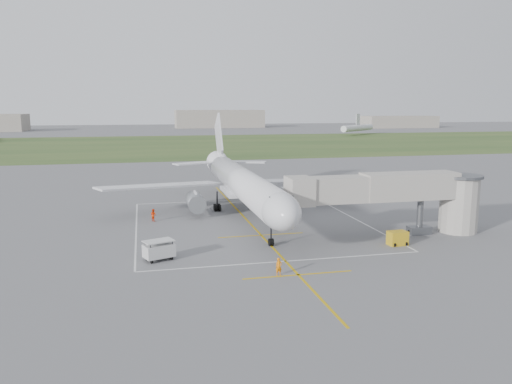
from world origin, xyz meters
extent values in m
plane|color=#5F5E61|center=(0.00, 0.00, 0.00)|extent=(700.00, 700.00, 0.00)
cube|color=#2E4920|center=(0.00, 130.00, 0.01)|extent=(700.00, 120.00, 0.02)
cube|color=#C0970B|center=(0.00, -5.00, 0.01)|extent=(0.25, 60.00, 0.01)
cube|color=#C0970B|center=(0.00, -24.00, 0.01)|extent=(10.00, 0.25, 0.01)
cube|color=#C0970B|center=(0.00, -10.00, 0.01)|extent=(10.00, 0.25, 0.01)
cube|color=silver|center=(0.00, 12.00, 0.01)|extent=(28.00, 0.20, 0.01)
cube|color=silver|center=(0.00, -20.00, 0.01)|extent=(28.00, 0.20, 0.01)
cube|color=silver|center=(-14.00, -4.00, 0.01)|extent=(0.20, 32.00, 0.01)
cube|color=silver|center=(14.00, -4.00, 0.01)|extent=(0.20, 32.00, 0.01)
cylinder|color=silver|center=(0.00, 0.00, 4.50)|extent=(3.80, 36.00, 3.80)
ellipsoid|color=silver|center=(0.00, -18.00, 4.50)|extent=(3.80, 7.22, 3.80)
cube|color=black|center=(0.00, -18.90, 5.55)|extent=(2.40, 1.60, 0.99)
cone|color=silver|center=(0.00, 20.50, 4.90)|extent=(3.80, 6.00, 3.80)
cube|color=silver|center=(10.50, 6.00, 3.65)|extent=(17.93, 11.24, 1.23)
cube|color=silver|center=(-10.50, 6.00, 3.65)|extent=(17.93, 11.24, 1.23)
cube|color=silver|center=(0.00, 3.00, 2.95)|extent=(4.20, 8.00, 0.50)
cube|color=silver|center=(0.00, 21.20, 9.20)|extent=(0.30, 7.89, 8.65)
cube|color=silver|center=(0.00, 19.00, 6.20)|extent=(0.35, 5.00, 1.20)
cube|color=silver|center=(4.20, 20.20, 5.10)|extent=(7.85, 5.03, 0.20)
cube|color=silver|center=(-4.20, 20.20, 5.10)|extent=(7.85, 5.03, 0.20)
cylinder|color=gray|center=(6.20, 2.50, 1.90)|extent=(2.30, 4.20, 2.30)
cube|color=silver|center=(6.20, 2.20, 2.70)|extent=(0.25, 2.40, 1.20)
cylinder|color=gray|center=(-6.20, 2.50, 1.90)|extent=(2.30, 4.20, 2.30)
cube|color=silver|center=(-6.20, 2.20, 2.70)|extent=(0.25, 2.40, 1.20)
cylinder|color=black|center=(0.00, -14.50, 1.30)|extent=(0.18, 0.18, 2.60)
cylinder|color=black|center=(-0.11, -14.50, 0.40)|extent=(0.28, 0.80, 0.80)
cylinder|color=black|center=(0.11, -14.50, 0.40)|extent=(0.28, 0.80, 0.80)
cylinder|color=black|center=(2.90, 4.50, 1.40)|extent=(0.22, 0.22, 2.80)
cylinder|color=black|center=(2.62, 4.15, 0.48)|extent=(0.32, 0.96, 0.96)
cylinder|color=black|center=(3.18, 4.15, 0.48)|extent=(0.32, 0.96, 0.96)
cylinder|color=black|center=(2.62, 4.85, 0.48)|extent=(0.32, 0.96, 0.96)
cylinder|color=black|center=(3.18, 4.85, 0.48)|extent=(0.32, 0.96, 0.96)
cylinder|color=black|center=(-2.90, 4.50, 1.40)|extent=(0.22, 0.22, 2.80)
cylinder|color=black|center=(-3.18, 4.15, 0.48)|extent=(0.32, 0.96, 0.96)
cylinder|color=black|center=(-2.62, 4.15, 0.48)|extent=(0.32, 0.96, 0.96)
cylinder|color=black|center=(-3.18, 4.85, 0.48)|extent=(0.32, 0.96, 0.96)
cylinder|color=black|center=(-2.62, 4.85, 0.48)|extent=(0.32, 0.96, 0.96)
cube|color=#A69E96|center=(7.74, -13.50, 5.60)|extent=(11.09, 2.90, 2.80)
cube|color=#A69E96|center=(16.46, -13.50, 5.70)|extent=(11.09, 3.10, 3.00)
cube|color=#A69E96|center=(3.40, -13.50, 5.60)|extent=(2.60, 3.40, 3.00)
cylinder|color=#515358|center=(18.00, -13.50, 2.10)|extent=(0.70, 0.70, 4.20)
cube|color=#515358|center=(18.00, -13.50, 0.45)|extent=(2.60, 1.40, 0.90)
cylinder|color=#A69E96|center=(23.00, -13.50, 3.20)|extent=(4.40, 4.40, 6.40)
cylinder|color=#515358|center=(23.00, -13.50, 6.60)|extent=(5.00, 5.00, 0.30)
cylinder|color=black|center=(17.00, -13.50, 0.35)|extent=(0.70, 0.30, 0.70)
cylinder|color=black|center=(19.00, -13.50, 0.35)|extent=(0.70, 0.30, 0.70)
cube|color=gold|center=(13.23, -17.19, 0.75)|extent=(2.08, 1.43, 1.50)
cylinder|color=black|center=(12.57, -17.79, 0.22)|extent=(0.23, 0.45, 0.44)
cylinder|color=black|center=(13.96, -17.70, 0.22)|extent=(0.23, 0.45, 0.44)
cube|color=silver|center=(-11.75, -16.90, 0.95)|extent=(3.20, 2.55, 1.23)
cube|color=silver|center=(-11.75, -16.90, 1.90)|extent=(3.20, 2.55, 0.09)
cylinder|color=black|center=(-12.56, -17.92, 1.17)|extent=(0.09, 0.09, 1.45)
cylinder|color=black|center=(-10.47, -17.13, 1.17)|extent=(0.09, 0.09, 1.45)
cylinder|color=black|center=(-13.03, -16.67, 1.17)|extent=(0.09, 0.09, 1.45)
cylinder|color=black|center=(-10.94, -15.88, 1.17)|extent=(0.09, 0.09, 1.45)
cylinder|color=black|center=(-12.47, -17.83, 0.22)|extent=(0.35, 0.49, 0.45)
cylinder|color=black|center=(-10.59, -17.12, 0.22)|extent=(0.35, 0.49, 0.45)
cylinder|color=black|center=(-12.91, -16.68, 0.22)|extent=(0.35, 0.49, 0.45)
cylinder|color=black|center=(-11.03, -15.97, 0.22)|extent=(0.35, 0.49, 0.45)
imported|color=orange|center=(-1.70, -23.71, 0.79)|extent=(0.59, 0.40, 1.57)
imported|color=#EC3607|center=(-11.85, 0.05, 0.81)|extent=(0.96, 0.99, 1.61)
cube|color=gray|center=(40.00, 280.00, 6.00)|extent=(60.00, 20.00, 12.00)
cube|color=gray|center=(160.00, 250.00, 4.00)|extent=(50.00, 18.00, 8.00)
cylinder|color=silver|center=(96.27, 177.10, 3.50)|extent=(26.37, 23.27, 3.20)
cube|color=silver|center=(96.27, 177.10, 8.00)|extent=(3.23, 2.83, 5.50)
camera|label=1|loc=(-12.98, -63.99, 14.62)|focal=35.00mm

